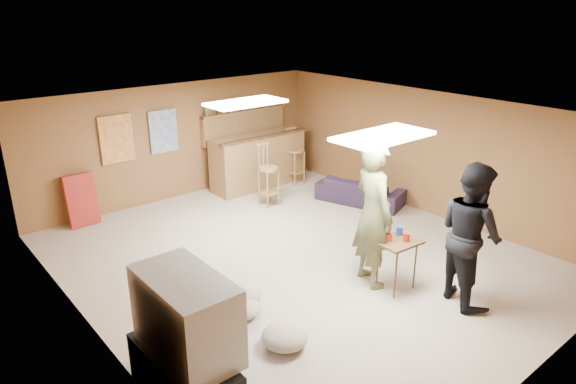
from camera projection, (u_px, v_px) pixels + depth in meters
ground at (297, 258)px, 7.71m from camera, size 7.00×7.00×0.00m
ceiling at (297, 113)px, 6.94m from camera, size 6.00×7.00×0.02m
wall_back at (178, 141)px, 9.84m from camera, size 6.00×0.02×2.20m
wall_front at (541, 287)px, 4.81m from camera, size 6.00×0.02×2.20m
wall_left at (87, 251)px, 5.52m from camera, size 0.02×7.00×2.20m
wall_right at (424, 152)px, 9.13m from camera, size 0.02×7.00×2.20m
tv_stand at (184, 376)px, 4.91m from camera, size 0.55×1.30×0.50m
dvd_box at (205, 375)px, 5.08m from camera, size 0.35×0.50×0.08m
tv_body at (186, 316)px, 4.72m from camera, size 0.60×1.10×0.80m
tv_screen at (215, 304)px, 4.91m from camera, size 0.02×0.95×0.65m
bar_counter at (258, 160)px, 10.54m from camera, size 2.00×0.60×1.10m
bar_lip at (265, 137)px, 10.17m from camera, size 2.10×0.12×0.05m
bar_shelf at (244, 111)px, 10.53m from camera, size 2.00×0.18×0.05m
bar_backing at (244, 126)px, 10.65m from camera, size 2.00×0.14×0.60m
poster_left at (117, 139)px, 9.00m from camera, size 0.60×0.03×0.85m
poster_right at (163, 131)px, 9.54m from camera, size 0.55×0.03×0.80m
folding_chair_stack at (81, 200)px, 8.72m from camera, size 0.50×0.26×0.91m
ceiling_panel_front at (383, 136)px, 5.88m from camera, size 1.20×0.60×0.04m
ceiling_panel_back at (246, 103)px, 7.82m from camera, size 1.20×0.60×0.04m
person_olive at (373, 214)px, 6.73m from camera, size 0.66×0.83×1.99m
person_black at (470, 234)px, 6.34m from camera, size 0.99×1.10×1.84m
sofa at (360, 191)px, 9.76m from camera, size 1.13×1.75×0.48m
tray_table at (396, 265)px, 6.77m from camera, size 0.58×0.48×0.71m
cup_red_near at (389, 237)px, 6.61m from camera, size 0.08×0.08×0.10m
cup_red_far at (406, 237)px, 6.61m from camera, size 0.11×0.11×0.12m
cup_blue at (399, 231)px, 6.79m from camera, size 0.09×0.09×0.12m
bar_stool_left at (269, 178)px, 9.54m from camera, size 0.38×0.38×1.06m
bar_stool_right at (295, 153)px, 10.66m from camera, size 0.52×0.52×1.32m
cushion_near_tv at (237, 294)px, 6.50m from camera, size 0.77×0.77×0.28m
cushion_mid at (242, 308)px, 6.26m from camera, size 0.54×0.54×0.20m
cushion_far at (285, 337)px, 5.71m from camera, size 0.54×0.54×0.24m
bottle_row at (230, 106)px, 10.26m from camera, size 1.20×0.08×0.26m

